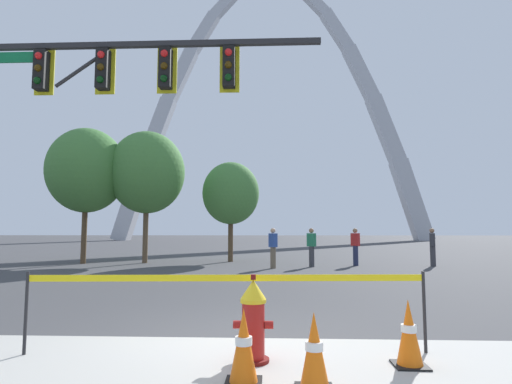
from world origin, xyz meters
The scene contains 15 objects.
ground_plane centered at (0.00, 0.00, 0.00)m, with size 240.00×240.00×0.00m, color #3D3D3F.
fire_hydrant centered at (0.32, -0.87, 0.47)m, with size 0.46×0.48×0.99m.
caution_tape_barrier centered at (-0.02, -0.58, 0.67)m, with size 4.90×0.32×0.99m.
traffic_cone_by_hydrant centered at (2.05, -0.95, 0.36)m, with size 0.36×0.36×0.73m.
traffic_cone_mid_sidewalk centered at (0.25, -1.54, 0.36)m, with size 0.36×0.36×0.73m.
traffic_cone_curb_edge centered at (0.93, -1.70, 0.36)m, with size 0.36×0.36×0.73m.
traffic_signal_gantry centered at (-3.63, 2.94, 4.40)m, with size 7.82×0.44×6.00m.
monument_arch centered at (0.00, 55.94, 18.46)m, with size 47.67×2.36×42.09m.
tree_far_left centered at (-8.07, 12.73, 4.25)m, with size 3.55×3.55×6.21m.
tree_left_mid centered at (-5.40, 13.25, 4.22)m, with size 3.52×3.52×6.16m.
tree_center_left centered at (-1.54, 14.23, 3.30)m, with size 2.76×2.76×4.84m.
pedestrian_walking_left centered at (2.11, 11.51, 0.82)m, with size 0.39×0.37×1.59m.
pedestrian_standing_center centered at (0.52, 10.78, 0.82)m, with size 0.36×0.39×1.59m.
pedestrian_walking_right centered at (4.05, 12.18, 0.82)m, with size 0.39×0.37×1.59m.
pedestrian_near_trees centered at (7.24, 12.04, 0.82)m, with size 0.29×0.38×1.59m.
Camera 1 is at (0.56, -5.70, 1.50)m, focal length 28.87 mm.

